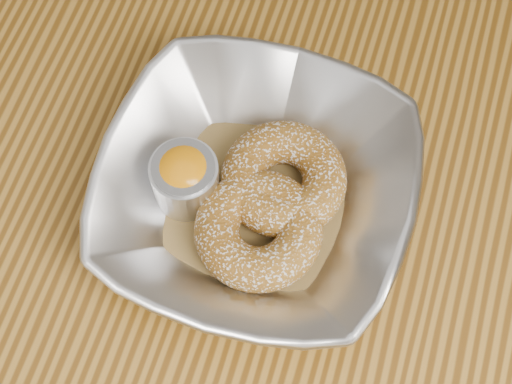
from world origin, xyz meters
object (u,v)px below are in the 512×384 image
(table, at_px, (183,197))
(donut_back, at_px, (284,179))
(donut_front, at_px, (259,230))
(serving_bowl, at_px, (256,193))
(ramekin, at_px, (185,178))

(table, distance_m, donut_back, 0.16)
(donut_front, bearing_deg, table, 147.33)
(table, distance_m, serving_bowl, 0.15)
(table, relative_size, serving_bowl, 5.21)
(table, distance_m, donut_front, 0.16)
(table, bearing_deg, serving_bowl, -21.05)
(table, bearing_deg, donut_front, -32.67)
(table, xyz_separation_m, donut_front, (0.09, -0.06, 0.13))
(ramekin, bearing_deg, table, 125.72)
(table, height_order, donut_front, donut_front)
(serving_bowl, relative_size, donut_front, 2.46)
(serving_bowl, xyz_separation_m, donut_back, (0.02, 0.02, -0.00))
(donut_back, bearing_deg, ramekin, -160.53)
(serving_bowl, bearing_deg, table, 158.95)
(table, bearing_deg, ramekin, -54.28)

